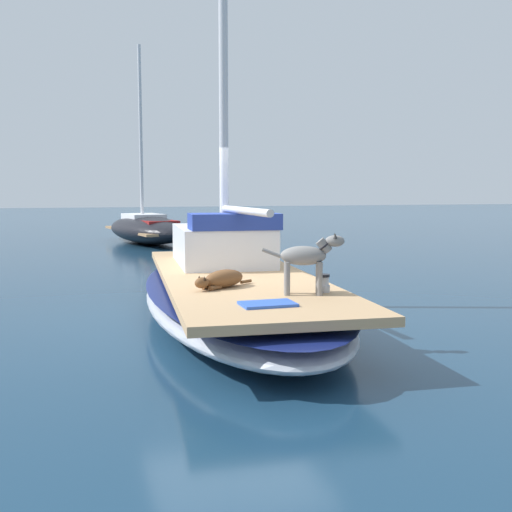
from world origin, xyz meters
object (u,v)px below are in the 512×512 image
at_px(deck_towel, 268,304).
at_px(deck_winch, 323,284).
at_px(dog_grey, 307,258).
at_px(sailboat_main, 235,295).
at_px(dog_brown, 222,279).
at_px(moored_boat_far_astern, 148,228).

bearing_deg(deck_towel, deck_winch, 33.32).
relative_size(dog_grey, deck_winch, 4.32).
xyz_separation_m(sailboat_main, dog_brown, (-0.51, -1.22, 0.43)).
height_order(dog_brown, deck_winch, dog_brown).
bearing_deg(moored_boat_far_astern, sailboat_main, -92.23).
height_order(dog_brown, moored_boat_far_astern, moored_boat_far_astern).
height_order(sailboat_main, deck_towel, deck_towel).
xyz_separation_m(dog_grey, deck_towel, (-0.64, -0.48, -0.41)).
height_order(sailboat_main, dog_grey, dog_grey).
height_order(deck_towel, moored_boat_far_astern, moored_boat_far_astern).
height_order(sailboat_main, deck_winch, deck_winch).
bearing_deg(dog_brown, moored_boat_far_astern, 85.93).
distance_m(dog_brown, dog_grey, 1.15).
bearing_deg(dog_grey, sailboat_main, 98.46).
bearing_deg(dog_brown, deck_towel, -82.47).
xyz_separation_m(deck_winch, moored_boat_far_astern, (-0.03, 14.94, -0.24)).
distance_m(dog_grey, deck_towel, 0.90).
bearing_deg(deck_winch, deck_towel, -146.68).
bearing_deg(deck_towel, dog_grey, 37.03).
distance_m(dog_brown, deck_winch, 1.24).
distance_m(sailboat_main, dog_brown, 1.39).
bearing_deg(moored_boat_far_astern, dog_grey, -90.81).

